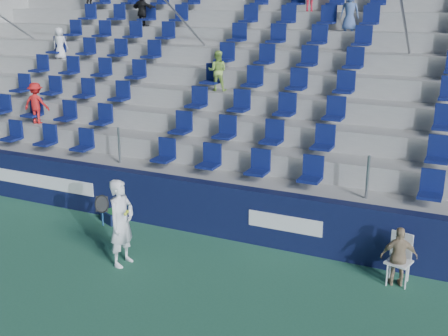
% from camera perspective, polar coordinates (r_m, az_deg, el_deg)
% --- Properties ---
extents(ground, '(70.00, 70.00, 0.00)m').
position_cam_1_polar(ground, '(10.16, -7.99, -13.29)').
color(ground, '#2C684C').
rests_on(ground, ground).
extents(sponsor_wall, '(24.00, 0.32, 1.20)m').
position_cam_1_polar(sponsor_wall, '(12.38, -0.14, -4.34)').
color(sponsor_wall, '#0F153A').
rests_on(sponsor_wall, ground).
extents(grandstand, '(24.00, 8.17, 6.63)m').
position_cam_1_polar(grandstand, '(16.56, 7.45, 6.48)').
color(grandstand, '#9A9A95').
rests_on(grandstand, ground).
extents(tennis_player, '(0.69, 0.67, 1.76)m').
position_cam_1_polar(tennis_player, '(11.17, -10.38, -5.48)').
color(tennis_player, white).
rests_on(tennis_player, ground).
extents(line_judge_chair, '(0.50, 0.52, 0.95)m').
position_cam_1_polar(line_judge_chair, '(10.97, 17.45, -8.41)').
color(line_judge_chair, white).
rests_on(line_judge_chair, ground).
extents(line_judge, '(0.72, 0.47, 1.13)m').
position_cam_1_polar(line_judge, '(10.82, 17.35, -8.59)').
color(line_judge, tan).
rests_on(line_judge, ground).
extents(ball_bin, '(0.58, 0.50, 0.28)m').
position_cam_1_polar(ball_bin, '(13.55, -11.36, -4.81)').
color(ball_bin, '#0F1939').
rests_on(ball_bin, ground).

